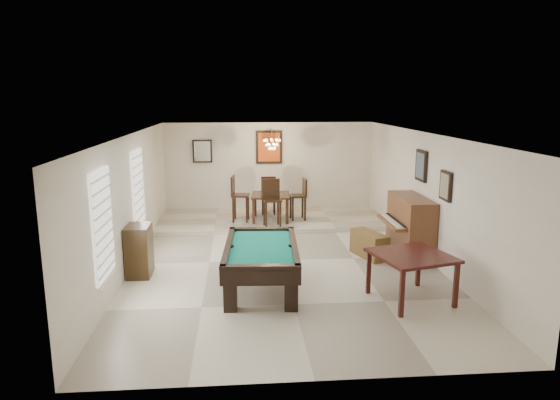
{
  "coord_description": "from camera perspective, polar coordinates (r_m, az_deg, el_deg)",
  "views": [
    {
      "loc": [
        -0.86,
        -9.82,
        3.33
      ],
      "look_at": [
        0.0,
        0.6,
        1.15
      ],
      "focal_mm": 32.0,
      "sensor_mm": 36.0,
      "label": 1
    }
  ],
  "objects": [
    {
      "name": "wall_back",
      "position": [
        14.49,
        -1.27,
        3.71
      ],
      "size": [
        6.0,
        0.04,
        2.6
      ],
      "primitive_type": "cube",
      "color": "silver",
      "rests_on": "ground_plane"
    },
    {
      "name": "flower_vase",
      "position": [
        13.01,
        -1.08,
        1.69
      ],
      "size": [
        0.17,
        0.17,
        0.23
      ],
      "primitive_type": null,
      "rotation": [
        0.0,
        0.0,
        0.26
      ],
      "color": "#A40E1E",
      "rests_on": "dining_table"
    },
    {
      "name": "ground_plane",
      "position": [
        10.41,
        0.27,
        -6.94
      ],
      "size": [
        6.0,
        9.0,
        0.02
      ],
      "primitive_type": "cube",
      "color": "beige"
    },
    {
      "name": "wall_left",
      "position": [
        10.26,
        -16.66,
        -0.14
      ],
      "size": [
        0.04,
        9.0,
        2.6
      ],
      "primitive_type": "cube",
      "color": "silver",
      "rests_on": "ground_plane"
    },
    {
      "name": "ceiling",
      "position": [
        9.89,
        0.29,
        7.54
      ],
      "size": [
        6.0,
        9.0,
        0.04
      ],
      "primitive_type": "cube",
      "color": "white",
      "rests_on": "wall_back"
    },
    {
      "name": "dining_table",
      "position": [
        13.11,
        -1.08,
        -0.56
      ],
      "size": [
        1.07,
        1.07,
        0.82
      ],
      "primitive_type": null,
      "rotation": [
        0.0,
        0.0,
        -0.08
      ],
      "color": "black",
      "rests_on": "dining_step"
    },
    {
      "name": "wall_front",
      "position": [
        5.76,
        4.21,
        -8.88
      ],
      "size": [
        6.0,
        0.04,
        2.6
      ],
      "primitive_type": "cube",
      "color": "silver",
      "rests_on": "ground_plane"
    },
    {
      "name": "wall_right",
      "position": [
        10.75,
        16.43,
        0.4
      ],
      "size": [
        0.04,
        9.0,
        2.6
      ],
      "primitive_type": "cube",
      "color": "silver",
      "rests_on": "ground_plane"
    },
    {
      "name": "right_picture_upper",
      "position": [
        10.91,
        15.85,
        3.8
      ],
      "size": [
        0.06,
        0.55,
        0.65
      ],
      "primitive_type": "cube",
      "color": "slate",
      "rests_on": "wall_right"
    },
    {
      "name": "chandelier",
      "position": [
        13.1,
        -0.94,
        6.82
      ],
      "size": [
        0.44,
        0.44,
        0.6
      ],
      "primitive_type": null,
      "color": "#FFE5B2",
      "rests_on": "ceiling"
    },
    {
      "name": "window_left_rear",
      "position": [
        10.81,
        -15.9,
        1.03
      ],
      "size": [
        0.06,
        1.0,
        1.7
      ],
      "primitive_type": "cube",
      "color": "white",
      "rests_on": "wall_left"
    },
    {
      "name": "dining_chair_south",
      "position": [
        12.4,
        -0.9,
        -0.41
      ],
      "size": [
        0.47,
        0.47,
        1.19
      ],
      "primitive_type": null,
      "rotation": [
        0.0,
        0.0,
        0.08
      ],
      "color": "black",
      "rests_on": "dining_step"
    },
    {
      "name": "back_painting",
      "position": [
        14.38,
        -1.27,
        6.06
      ],
      "size": [
        0.75,
        0.06,
        0.95
      ],
      "primitive_type": "cube",
      "color": "#D84C14",
      "rests_on": "wall_back"
    },
    {
      "name": "pool_table",
      "position": [
        8.82,
        -2.15,
        -7.74
      ],
      "size": [
        1.37,
        2.37,
        0.77
      ],
      "primitive_type": null,
      "rotation": [
        0.0,
        0.0,
        -0.06
      ],
      "color": "black",
      "rests_on": "ground_plane"
    },
    {
      "name": "dining_chair_east",
      "position": [
        13.16,
        2.05,
        0.11
      ],
      "size": [
        0.44,
        0.44,
        1.1
      ],
      "primitive_type": null,
      "rotation": [
        0.0,
        0.0,
        -1.49
      ],
      "color": "black",
      "rests_on": "dining_step"
    },
    {
      "name": "apothecary_chest",
      "position": [
        9.79,
        -15.8,
        -5.57
      ],
      "size": [
        0.43,
        0.65,
        0.97
      ],
      "primitive_type": "cube",
      "color": "black",
      "rests_on": "ground_plane"
    },
    {
      "name": "right_picture_lower",
      "position": [
        9.75,
        18.43,
        1.55
      ],
      "size": [
        0.06,
        0.45,
        0.55
      ],
      "primitive_type": "cube",
      "color": "gray",
      "rests_on": "wall_right"
    },
    {
      "name": "upright_piano",
      "position": [
        10.77,
        13.91,
        -3.02
      ],
      "size": [
        0.86,
        1.54,
        1.28
      ],
      "primitive_type": null,
      "color": "brown",
      "rests_on": "ground_plane"
    },
    {
      "name": "window_left_front",
      "position": [
        8.14,
        -19.62,
        -2.63
      ],
      "size": [
        0.06,
        1.0,
        1.7
      ],
      "primitive_type": "cube",
      "color": "white",
      "rests_on": "wall_left"
    },
    {
      "name": "back_mirror",
      "position": [
        14.4,
        -8.87,
        5.53
      ],
      "size": [
        0.55,
        0.06,
        0.65
      ],
      "primitive_type": "cube",
      "color": "white",
      "rests_on": "wall_back"
    },
    {
      "name": "dining_chair_west",
      "position": [
        13.02,
        -4.52,
        0.14
      ],
      "size": [
        0.49,
        0.49,
        1.19
      ],
      "primitive_type": null,
      "rotation": [
        0.0,
        0.0,
        1.44
      ],
      "color": "black",
      "rests_on": "dining_step"
    },
    {
      "name": "dining_step",
      "position": [
        13.5,
        -0.92,
        -2.25
      ],
      "size": [
        6.0,
        2.5,
        0.12
      ],
      "primitive_type": "cube",
      "color": "beige",
      "rests_on": "ground_plane"
    },
    {
      "name": "dining_chair_north",
      "position": [
        13.8,
        -1.34,
        0.6
      ],
      "size": [
        0.41,
        0.41,
        1.08
      ],
      "primitive_type": null,
      "rotation": [
        0.0,
        0.0,
        3.11
      ],
      "color": "black",
      "rests_on": "dining_step"
    },
    {
      "name": "piano_bench",
      "position": [
        10.71,
        10.16,
        -5.04
      ],
      "size": [
        0.66,
        1.02,
        0.53
      ],
      "primitive_type": "cube",
      "rotation": [
        0.0,
        0.0,
        0.33
      ],
      "color": "brown",
      "rests_on": "ground_plane"
    },
    {
      "name": "square_table",
      "position": [
        8.6,
        14.72,
        -8.54
      ],
      "size": [
        1.42,
        1.42,
        0.8
      ],
      "primitive_type": null,
      "rotation": [
        0.0,
        0.0,
        0.27
      ],
      "color": "black",
      "rests_on": "ground_plane"
    }
  ]
}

